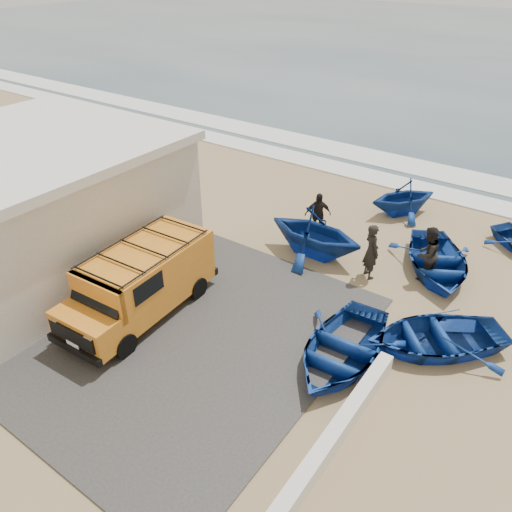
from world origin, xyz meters
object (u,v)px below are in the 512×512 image
Objects in this scene: boat_mid_right at (437,261)px; fisherman_back at (318,214)px; boat_near_right at (435,336)px; fisherman_front at (371,251)px; van at (142,280)px; parapet at (333,439)px; fisherman_middle at (427,254)px; building at (25,204)px; boat_mid_left at (315,232)px; boat_near_left at (341,348)px; boat_far_left at (404,197)px.

fisherman_back reaches higher than boat_mid_right.
boat_near_right is 1.99× the size of fisherman_front.
fisherman_front is (4.79, 5.81, -0.18)m from van.
parapet is 3.11× the size of fisherman_middle.
fisherman_front is (-1.79, -1.59, 0.56)m from boat_mid_right.
building is 12.68m from parapet.
fisherman_back is at bearing -164.40° from boat_near_right.
van is at bearing 157.52° from boat_mid_left.
building is 5.32× the size of fisherman_back.
fisherman_middle is (-0.71, 7.85, 0.69)m from parapet.
boat_near_right is 4.07m from boat_mid_right.
boat_near_left is at bearing -98.10° from fisherman_back.
boat_far_left is (-3.88, 7.45, 0.37)m from boat_near_right.
fisherman_back is (1.91, 7.31, -0.29)m from van.
fisherman_middle is (2.41, -4.20, 0.19)m from boat_far_left.
fisherman_front reaches higher than fisherman_middle.
boat_near_right is at bearing -75.58° from fisherman_back.
boat_near_left reaches higher than parapet.
fisherman_middle is (-0.23, -0.62, 0.54)m from boat_mid_right.
parapet is 12.45m from boat_far_left.
boat_far_left is (-1.97, 9.40, 0.36)m from boat_near_left.
building is 4.88× the size of fisherman_middle.
boat_mid_left is 1.82× the size of fisherman_front.
boat_mid_left is at bearing -70.17° from boat_far_left.
boat_mid_left is 5.22m from boat_far_left.
fisherman_back is at bearing 121.50° from boat_near_left.
fisherman_middle is (3.79, 0.84, 0.02)m from boat_mid_left.
boat_mid_right is (0.67, 5.82, 0.01)m from boat_near_left.
fisherman_back is (-4.44, 0.52, -0.08)m from fisherman_middle.
parapet is at bearing -51.30° from boat_near_right.
boat_mid_left is at bearing -59.46° from fisherman_middle.
boat_near_right is at bearing 15.16° from building.
van is 7.56m from fisherman_back.
boat_near_left is 1.13× the size of boat_mid_left.
boat_mid_right is at bearing -18.41° from boat_far_left.
fisherman_back is at bearing 45.06° from building.
boat_near_right is 1.10× the size of boat_mid_left.
boat_mid_left reaches higher than boat_mid_right.
parapet is 1.52× the size of boat_near_right.
building is 2.29× the size of boat_mid_right.
building is at bearing 177.73° from van.
boat_far_left is at bearing 67.31° from van.
van is 9.29m from fisherman_middle.
van is at bearing -147.67° from fisherman_back.
boat_near_right reaches higher than parapet.
van is 1.28× the size of boat_near_left.
boat_far_left reaches higher than boat_mid_right.
boat_far_left is at bearing 98.43° from boat_near_left.
boat_far_left is at bearing 97.70° from boat_mid_right.
boat_near_right is (13.27, 3.59, -1.76)m from building.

